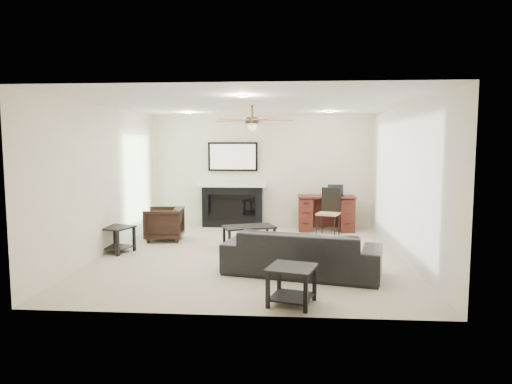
% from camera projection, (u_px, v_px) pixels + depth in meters
% --- Properties ---
extents(room_shell, '(5.50, 5.54, 2.52)m').
position_uv_depth(room_shell, '(263.00, 155.00, 7.59)').
color(room_shell, '#BEB599').
rests_on(room_shell, ground).
extents(sofa, '(2.35, 1.34, 0.64)m').
position_uv_depth(sofa, '(302.00, 252.00, 6.52)').
color(sofa, black).
rests_on(sofa, ground).
extents(armchair, '(0.77, 0.75, 0.64)m').
position_uv_depth(armchair, '(164.00, 224.00, 8.83)').
color(armchair, black).
rests_on(armchair, ground).
extents(coffee_table, '(1.02, 0.79, 0.40)m').
position_uv_depth(coffee_table, '(249.00, 237.00, 8.18)').
color(coffee_table, black).
rests_on(coffee_table, ground).
extents(end_table_near, '(0.64, 0.64, 0.45)m').
position_uv_depth(end_table_near, '(292.00, 285.00, 5.30)').
color(end_table_near, black).
rests_on(end_table_near, ground).
extents(end_table_left, '(0.64, 0.64, 0.45)m').
position_uv_depth(end_table_left, '(116.00, 240.00, 7.84)').
color(end_table_left, black).
rests_on(end_table_left, ground).
extents(fireplace_unit, '(1.52, 0.34, 1.91)m').
position_uv_depth(fireplace_unit, '(232.00, 185.00, 10.21)').
color(fireplace_unit, black).
rests_on(fireplace_unit, ground).
extents(desk, '(1.22, 0.56, 0.76)m').
position_uv_depth(desk, '(326.00, 213.00, 9.82)').
color(desk, '#37130D').
rests_on(desk, ground).
extents(desk_chair, '(0.55, 0.56, 0.97)m').
position_uv_depth(desk_chair, '(328.00, 212.00, 9.26)').
color(desk_chair, black).
rests_on(desk_chair, ground).
extents(laptop, '(0.33, 0.24, 0.23)m').
position_uv_depth(laptop, '(336.00, 190.00, 9.73)').
color(laptop, black).
rests_on(laptop, desk).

